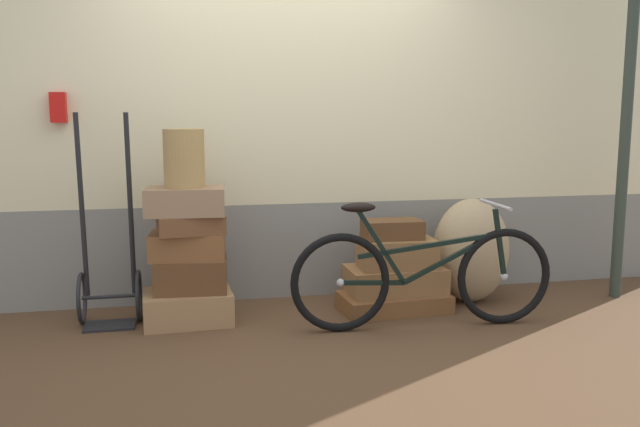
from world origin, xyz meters
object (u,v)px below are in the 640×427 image
suitcase_4 (185,201)px  suitcase_8 (392,229)px  suitcase_1 (191,274)px  bicycle (423,276)px  burlap_sack (471,250)px  suitcase_3 (190,224)px  suitcase_0 (188,307)px  suitcase_5 (394,302)px  suitcase_7 (397,254)px  luggage_trolley (109,278)px  suitcase_2 (188,245)px  suitcase_6 (395,280)px  wicker_basket (184,158)px

suitcase_4 → suitcase_8: bearing=5.0°
suitcase_1 → bicycle: bearing=-12.9°
suitcase_1 → suitcase_4: suitcase_4 is taller
burlap_sack → suitcase_3: bearing=-177.6°
suitcase_0 → suitcase_5: size_ratio=0.77×
suitcase_4 → suitcase_5: bearing=2.9°
suitcase_5 → suitcase_7: size_ratio=1.40×
luggage_trolley → bicycle: bearing=-15.2°
suitcase_0 → suitcase_5: (1.41, -0.03, -0.04)m
suitcase_3 → luggage_trolley: bearing=162.4°
suitcase_3 → bicycle: size_ratio=0.24×
suitcase_4 → bicycle: bearing=-11.9°
suitcase_4 → suitcase_7: 1.48m
suitcase_0 → suitcase_2: 0.41m
suitcase_0 → suitcase_7: size_ratio=1.07×
suitcase_4 → suitcase_5: suitcase_4 is taller
luggage_trolley → suitcase_6: bearing=-3.1°
suitcase_0 → bicycle: bearing=-18.5°
suitcase_1 → suitcase_6: 1.40m
burlap_sack → bicycle: (-0.56, -0.50, -0.04)m
suitcase_0 → suitcase_4: suitcase_4 is taller
suitcase_4 → wicker_basket: 0.27m
suitcase_7 → suitcase_6: bearing=103.0°
suitcase_1 → luggage_trolley: size_ratio=0.34×
suitcase_4 → suitcase_7: bearing=3.6°
suitcase_1 → suitcase_3: suitcase_3 is taller
suitcase_5 → bicycle: 0.48m
luggage_trolley → suitcase_8: bearing=-2.7°
suitcase_6 → suitcase_7: 0.19m
suitcase_2 → suitcase_4: 0.30m
suitcase_4 → wicker_basket: bearing=81.9°
suitcase_8 → suitcase_0: bearing=-177.9°
suitcase_6 → suitcase_3: bearing=180.0°
suitcase_8 → luggage_trolley: size_ratio=0.29×
suitcase_3 → burlap_sack: (2.00, 0.08, -0.28)m
suitcase_7 → suitcase_8: (-0.02, 0.04, 0.17)m
suitcase_1 → suitcase_5: size_ratio=0.63×
suitcase_2 → wicker_basket: bearing=-99.4°
suitcase_2 → wicker_basket: (-0.01, -0.03, 0.57)m
suitcase_6 → suitcase_2: bearing=178.7°
suitcase_1 → suitcase_4: (-0.02, -0.03, 0.49)m
suitcase_0 → suitcase_4: bearing=-52.2°
bicycle → suitcase_4: bearing=164.0°
bicycle → burlap_sack: bearing=41.9°
suitcase_4 → suitcase_7: (1.43, -0.01, -0.41)m
wicker_basket → suitcase_7: bearing=-0.5°
suitcase_2 → bicycle: bicycle is taller
suitcase_4 → wicker_basket: (0.00, 0.00, 0.27)m
burlap_sack → suitcase_1: bearing=-178.5°
suitcase_0 → suitcase_3: size_ratio=1.36×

